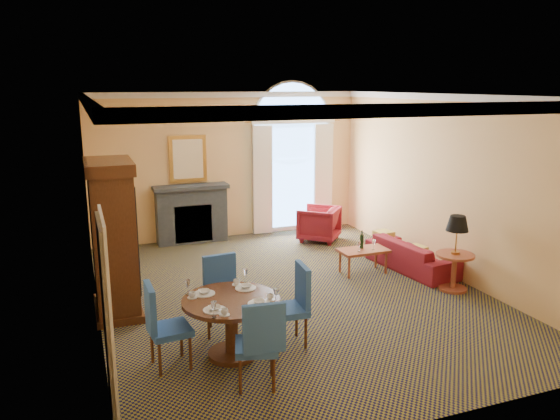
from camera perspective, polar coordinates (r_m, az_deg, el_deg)
name	(u,v)px	position (r m, az deg, el deg)	size (l,w,h in m)	color
ground	(291,293)	(9.09, 1.12, -8.68)	(7.50, 7.50, 0.00)	black
room_envelope	(275,137)	(9.10, -0.52, 7.65)	(6.04, 7.52, 3.45)	#EEBA71
armoire	(113,241)	(8.40, -17.01, -3.11)	(0.66, 1.17, 2.30)	#3F1F0E
dining_table	(231,314)	(6.94, -5.11, -10.75)	(1.22, 1.22, 0.97)	#3F1F0E
dining_chair_north	(221,289)	(7.65, -6.17, -8.18)	(0.59, 0.59, 1.07)	#254F93
dining_chair_south	(260,339)	(6.20, -2.10, -13.35)	(0.59, 0.59, 1.07)	#254F93
dining_chair_east	(295,299)	(7.25, 1.58, -9.33)	(0.52, 0.51, 1.07)	#254F93
dining_chair_west	(161,321)	(6.79, -12.35, -11.25)	(0.52, 0.52, 1.07)	#254F93
sofa	(412,255)	(10.42, 13.62, -4.57)	(1.90, 0.74, 0.55)	maroon
armchair	(319,224)	(11.98, 4.09, -1.44)	(0.81, 0.83, 0.75)	maroon
coffee_table	(363,251)	(10.01, 8.71, -4.24)	(0.89, 0.50, 0.78)	#A04A30
side_table	(456,244)	(9.43, 17.91, -3.42)	(0.63, 0.63, 1.25)	#A04A30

